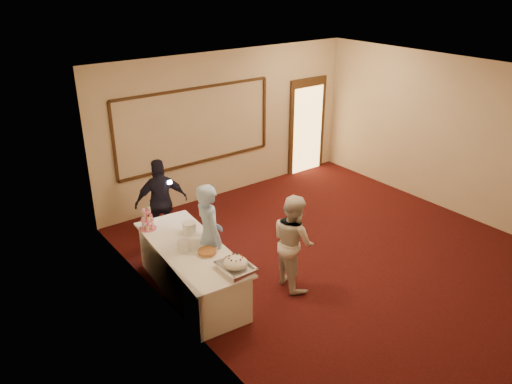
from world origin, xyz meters
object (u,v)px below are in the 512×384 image
(pavlova_tray, at_px, (236,265))
(cupcake_stand, at_px, (147,221))
(guest, at_px, (161,202))
(plate_stack_a, at_px, (184,246))
(tart, at_px, (207,252))
(plate_stack_b, at_px, (189,228))
(man, at_px, (210,237))
(woman, at_px, (293,241))
(buffet_table, at_px, (192,269))

(pavlova_tray, distance_m, cupcake_stand, 1.82)
(guest, bearing_deg, plate_stack_a, 88.77)
(cupcake_stand, distance_m, tart, 1.24)
(tart, relative_size, guest, 0.20)
(plate_stack_b, distance_m, man, 0.43)
(plate_stack_b, distance_m, tart, 0.69)
(cupcake_stand, xyz_separation_m, woman, (1.57, -1.62, -0.16))
(plate_stack_a, bearing_deg, plate_stack_b, 51.37)
(plate_stack_a, xyz_separation_m, woman, (1.45, -0.70, -0.10))
(buffet_table, relative_size, plate_stack_b, 11.19)
(cupcake_stand, height_order, guest, guest)
(buffet_table, relative_size, tart, 7.79)
(tart, bearing_deg, man, 51.76)
(guest, bearing_deg, pavlova_tray, 100.92)
(woman, bearing_deg, guest, 32.26)
(buffet_table, height_order, man, man)
(plate_stack_a, xyz_separation_m, tart, (0.22, -0.28, -0.05))
(man, bearing_deg, woman, -115.11)
(tart, bearing_deg, plate_stack_b, 80.94)
(buffet_table, distance_m, plate_stack_a, 0.48)
(plate_stack_a, bearing_deg, guest, 73.78)
(woman, distance_m, guest, 2.54)
(plate_stack_a, xyz_separation_m, guest, (0.48, 1.65, -0.07))
(pavlova_tray, xyz_separation_m, cupcake_stand, (-0.42, 1.77, 0.05))
(buffet_table, bearing_deg, cupcake_stand, 105.24)
(cupcake_stand, height_order, plate_stack_b, cupcake_stand)
(pavlova_tray, bearing_deg, tart, 98.28)
(guest, bearing_deg, man, 103.22)
(tart, height_order, guest, guest)
(pavlova_tray, xyz_separation_m, guest, (0.18, 2.51, -0.08))
(guest, bearing_deg, tart, 97.20)
(cupcake_stand, xyz_separation_m, plate_stack_b, (0.45, -0.51, -0.05))
(woman, bearing_deg, cupcake_stand, 54.07)
(pavlova_tray, height_order, plate_stack_a, pavlova_tray)
(guest, bearing_deg, plate_stack_b, 97.90)
(buffet_table, xyz_separation_m, man, (0.31, -0.04, 0.46))
(tart, distance_m, woman, 1.30)
(tart, xyz_separation_m, man, (0.21, 0.27, 0.05))
(cupcake_stand, xyz_separation_m, tart, (0.34, -1.19, -0.11))
(pavlova_tray, height_order, man, man)
(buffet_table, height_order, pavlova_tray, pavlova_tray)
(plate_stack_b, bearing_deg, buffet_table, -119.23)
(tart, relative_size, woman, 0.20)
(plate_stack_a, bearing_deg, pavlova_tray, -70.67)
(cupcake_stand, bearing_deg, plate_stack_b, -48.48)
(buffet_table, distance_m, guest, 1.70)
(buffet_table, relative_size, woman, 1.59)
(cupcake_stand, distance_m, guest, 0.96)
(buffet_table, distance_m, pavlova_tray, 1.02)
(plate_stack_a, bearing_deg, man, -0.85)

